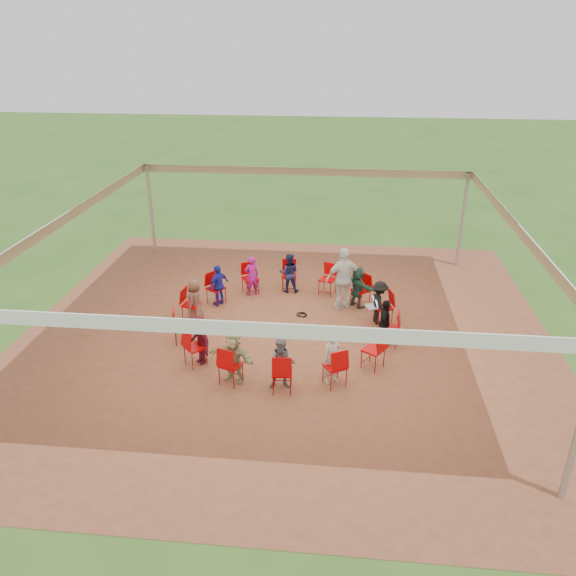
# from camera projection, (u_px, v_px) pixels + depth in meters

# --- Properties ---
(ground) EXTENTS (80.00, 80.00, 0.00)m
(ground) POSITION_uv_depth(u_px,v_px,m) (286.00, 332.00, 14.05)
(ground) COLOR #2F561A
(ground) RESTS_ON ground
(dirt_patch) EXTENTS (13.00, 13.00, 0.00)m
(dirt_patch) POSITION_uv_depth(u_px,v_px,m) (286.00, 332.00, 14.04)
(dirt_patch) COLOR brown
(dirt_patch) RESTS_ON ground
(tent) EXTENTS (10.33, 10.33, 3.00)m
(tent) POSITION_uv_depth(u_px,v_px,m) (286.00, 243.00, 13.06)
(tent) COLOR #B2B2B7
(tent) RESTS_ON ground
(chair_0) EXTENTS (0.54, 0.53, 0.90)m
(chair_0) POSITION_uv_depth(u_px,v_px,m) (383.00, 307.00, 14.30)
(chair_0) COLOR #B40102
(chair_0) RESTS_ON ground
(chair_1) EXTENTS (0.61, 0.61, 0.90)m
(chair_1) POSITION_uv_depth(u_px,v_px,m) (361.00, 290.00, 15.24)
(chair_1) COLOR #B40102
(chair_1) RESTS_ON ground
(chair_2) EXTENTS (0.55, 0.56, 0.90)m
(chair_2) POSITION_uv_depth(u_px,v_px,m) (327.00, 280.00, 15.90)
(chair_2) COLOR #B40102
(chair_2) RESTS_ON ground
(chair_3) EXTENTS (0.45, 0.47, 0.90)m
(chair_3) POSITION_uv_depth(u_px,v_px,m) (289.00, 276.00, 16.16)
(chair_3) COLOR #B40102
(chair_3) RESTS_ON ground
(chair_4) EXTENTS (0.58, 0.59, 0.90)m
(chair_4) POSITION_uv_depth(u_px,v_px,m) (250.00, 279.00, 15.96)
(chair_4) COLOR #B40102
(chair_4) RESTS_ON ground
(chair_5) EXTENTS (0.60, 0.60, 0.90)m
(chair_5) POSITION_uv_depth(u_px,v_px,m) (216.00, 288.00, 15.35)
(chair_5) COLOR #B40102
(chair_5) RESTS_ON ground
(chair_6) EXTENTS (0.50, 0.48, 0.90)m
(chair_6) POSITION_uv_depth(u_px,v_px,m) (191.00, 305.00, 14.44)
(chair_6) COLOR #B40102
(chair_6) RESTS_ON ground
(chair_7) EXTENTS (0.54, 0.53, 0.90)m
(chair_7) POSITION_uv_depth(u_px,v_px,m) (183.00, 325.00, 13.41)
(chair_7) COLOR #B40102
(chair_7) RESTS_ON ground
(chair_8) EXTENTS (0.61, 0.61, 0.90)m
(chair_8) POSITION_uv_depth(u_px,v_px,m) (195.00, 347.00, 12.48)
(chair_8) COLOR #B40102
(chair_8) RESTS_ON ground
(chair_9) EXTENTS (0.55, 0.56, 0.90)m
(chair_9) POSITION_uv_depth(u_px,v_px,m) (231.00, 365.00, 11.82)
(chair_9) COLOR #B40102
(chair_9) RESTS_ON ground
(chair_10) EXTENTS (0.45, 0.47, 0.90)m
(chair_10) POSITION_uv_depth(u_px,v_px,m) (282.00, 372.00, 11.56)
(chair_10) COLOR #B40102
(chair_10) RESTS_ON ground
(chair_11) EXTENTS (0.58, 0.59, 0.90)m
(chair_11) POSITION_uv_depth(u_px,v_px,m) (335.00, 367.00, 11.76)
(chair_11) COLOR #B40102
(chair_11) RESTS_ON ground
(chair_12) EXTENTS (0.60, 0.60, 0.90)m
(chair_12) POSITION_uv_depth(u_px,v_px,m) (373.00, 350.00, 12.37)
(chair_12) COLOR #B40102
(chair_12) RESTS_ON ground
(chair_13) EXTENTS (0.50, 0.48, 0.90)m
(chair_13) POSITION_uv_depth(u_px,v_px,m) (389.00, 328.00, 13.28)
(chair_13) COLOR #B40102
(chair_13) RESTS_ON ground
(person_seated_0) EXTENTS (0.57, 0.82, 1.16)m
(person_seated_0) POSITION_uv_depth(u_px,v_px,m) (379.00, 303.00, 14.23)
(person_seated_0) COLOR black
(person_seated_0) RESTS_ON ground
(person_seated_1) EXTENTS (1.02, 1.06, 1.16)m
(person_seated_1) POSITION_uv_depth(u_px,v_px,m) (358.00, 287.00, 15.12)
(person_seated_1) COLOR #214935
(person_seated_1) RESTS_ON ground
(person_seated_2) EXTENTS (0.59, 0.37, 1.16)m
(person_seated_2) POSITION_uv_depth(u_px,v_px,m) (289.00, 273.00, 16.00)
(person_seated_2) COLOR #1A1B40
(person_seated_2) RESTS_ON ground
(person_seated_3) EXTENTS (0.50, 0.45, 1.16)m
(person_seated_3) POSITION_uv_depth(u_px,v_px,m) (252.00, 276.00, 15.81)
(person_seated_3) COLOR #981077
(person_seated_3) RESTS_ON ground
(person_seated_4) EXTENTS (0.67, 0.76, 1.16)m
(person_seated_4) POSITION_uv_depth(u_px,v_px,m) (219.00, 285.00, 15.22)
(person_seated_4) COLOR #1E1E95
(person_seated_4) RESTS_ON ground
(person_seated_5) EXTENTS (0.40, 0.61, 1.16)m
(person_seated_5) POSITION_uv_depth(u_px,v_px,m) (195.00, 300.00, 14.35)
(person_seated_5) COLOR brown
(person_seated_5) RESTS_ON ground
(person_seated_6) EXTENTS (0.78, 0.80, 1.16)m
(person_seated_6) POSITION_uv_depth(u_px,v_px,m) (200.00, 340.00, 12.49)
(person_seated_6) COLOR #3A0810
(person_seated_6) RESTS_ON ground
(person_seated_7) EXTENTS (1.15, 0.77, 1.16)m
(person_seated_7) POSITION_uv_depth(u_px,v_px,m) (233.00, 357.00, 11.86)
(person_seated_7) COLOR tan
(person_seated_7) RESTS_ON ground
(person_seated_8) EXTENTS (0.59, 0.37, 1.16)m
(person_seated_8) POSITION_uv_depth(u_px,v_px,m) (282.00, 364.00, 11.61)
(person_seated_8) COLOR slate
(person_seated_8) RESTS_ON ground
(person_seated_9) EXTENTS (0.50, 0.45, 1.16)m
(person_seated_9) POSITION_uv_depth(u_px,v_px,m) (332.00, 358.00, 11.80)
(person_seated_9) COLOR #ACA697
(person_seated_9) RESTS_ON ground
(person_seated_10) EXTENTS (0.45, 0.72, 1.16)m
(person_seated_10) POSITION_uv_depth(u_px,v_px,m) (385.00, 323.00, 13.25)
(person_seated_10) COLOR black
(person_seated_10) RESTS_ON ground
(standing_person) EXTENTS (1.13, 0.84, 1.73)m
(standing_person) POSITION_uv_depth(u_px,v_px,m) (344.00, 279.00, 14.90)
(standing_person) COLOR silver
(standing_person) RESTS_ON ground
(cable_coil) EXTENTS (0.35, 0.35, 0.03)m
(cable_coil) POSITION_uv_depth(u_px,v_px,m) (302.00, 315.00, 14.85)
(cable_coil) COLOR black
(cable_coil) RESTS_ON ground
(laptop) EXTENTS (0.37, 0.42, 0.24)m
(laptop) POSITION_uv_depth(u_px,v_px,m) (373.00, 304.00, 14.21)
(laptop) COLOR #B7B7BC
(laptop) RESTS_ON ground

